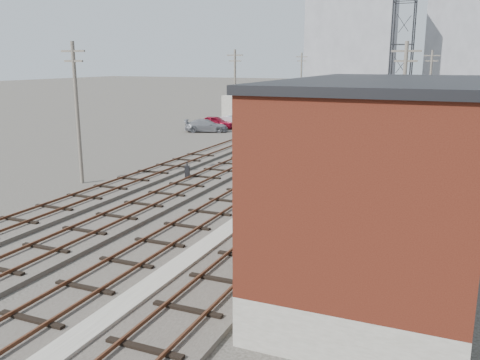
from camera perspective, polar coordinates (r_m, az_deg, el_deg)
The scene contains 23 objects.
ground at distance 66.87m, azimuth 14.68°, elevation 6.10°, with size 320.00×320.00×0.00m, color #282621.
track_right at distance 45.92m, azimuth 13.76°, elevation 3.19°, with size 3.20×90.00×0.39m.
track_mid_right at distance 46.72m, azimuth 8.92°, elevation 3.58°, with size 3.20×90.00×0.39m.
track_mid_left at distance 47.84m, azimuth 4.26°, elevation 3.93°, with size 3.20×90.00×0.39m.
track_left at distance 49.25m, azimuth -0.15°, elevation 4.23°, with size 3.20×90.00×0.39m.
platform_curb at distance 23.06m, azimuth -1.85°, elevation -6.23°, with size 0.90×28.00×0.26m, color gray.
brick_building at distance 18.31m, azimuth 15.55°, elevation -0.45°, with size 6.54×12.20×7.22m.
lattice_tower at distance 40.91m, azimuth 17.61°, elevation 12.20°, with size 1.60×1.60×15.00m.
utility_pole_left_a at distance 34.09m, azimuth -17.82°, elevation 7.54°, with size 1.80×0.24×9.00m.
utility_pole_left_b at distance 55.43m, azimuth -0.56°, elevation 10.12°, with size 1.80×0.24×9.00m.
utility_pole_left_c at distance 78.94m, azimuth 6.87°, elevation 10.95°, with size 1.80×0.24×9.00m.
utility_pole_right_a at distance 33.98m, azimuth 17.75°, elevation 7.52°, with size 1.80×0.24×9.00m.
utility_pole_right_b at distance 63.85m, azimuth 20.50°, elevation 9.71°, with size 1.80×0.24×9.00m.
apartment_left at distance 143.58m, azimuth 12.42°, elevation 15.81°, with size 22.00×14.00×30.00m, color gray.
apartment_right at distance 155.79m, azimuth 23.20°, elevation 14.11°, with size 16.00×12.00×26.00m, color gray.
shed_left at distance 70.82m, azimuth 1.74°, elevation 8.19°, with size 8.00×5.00×3.20m, color gray.
shed_right at distance 75.92m, azimuth 22.72°, elevation 7.83°, with size 6.00×6.00×4.00m, color gray.
signal_mast at distance 19.25m, azimuth 3.89°, elevation -3.76°, with size 0.40×0.40×3.79m.
switch_stand at distance 33.90m, azimuth -5.95°, elevation 0.84°, with size 0.34×0.34×1.22m.
site_trailer at distance 51.10m, azimuth 6.85°, elevation 6.05°, with size 7.60×4.66×2.98m.
car_red at distance 60.20m, azimuth -2.76°, elevation 6.48°, with size 1.77×4.40×1.50m, color maroon.
car_silver at distance 60.61m, azimuth -0.81°, elevation 6.52°, with size 1.54×4.43×1.46m, color #AEB1B6.
car_grey at distance 57.50m, azimuth -3.81°, elevation 6.10°, with size 1.97×4.84×1.40m, color gray.
Camera 1 is at (9.71, -5.70, 7.81)m, focal length 38.00 mm.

